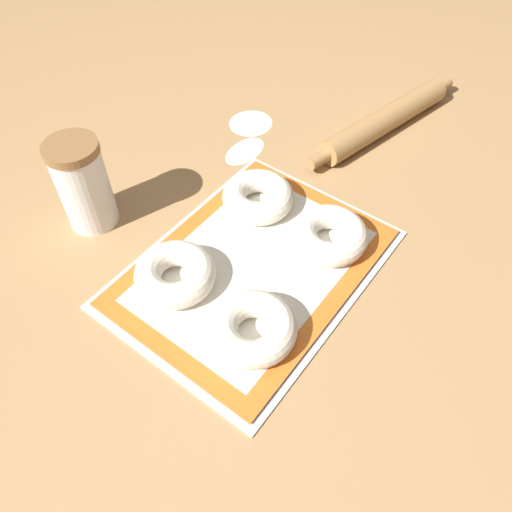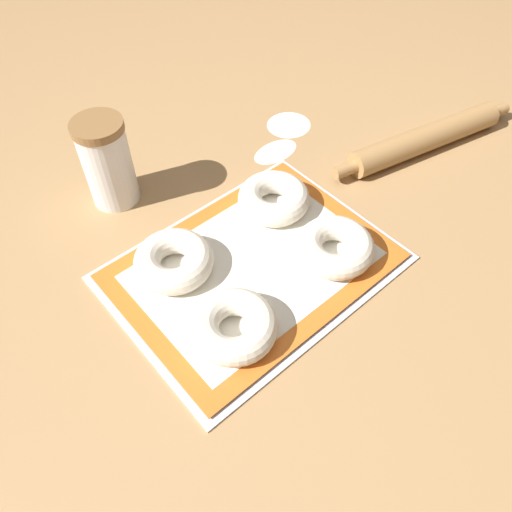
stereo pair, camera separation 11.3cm
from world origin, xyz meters
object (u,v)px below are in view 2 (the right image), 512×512
(baking_tray, at_px, (256,267))
(bagel_front_left, at_px, (234,326))
(bagel_back_right, at_px, (274,198))
(flour_canister, at_px, (107,162))
(bagel_back_left, at_px, (174,261))
(bagel_front_right, at_px, (335,247))
(rolling_pin, at_px, (426,139))

(baking_tray, bearing_deg, bagel_front_left, -144.80)
(bagel_back_right, relative_size, flour_canister, 0.77)
(flour_canister, bearing_deg, bagel_back_left, -95.54)
(bagel_back_left, bearing_deg, flour_canister, 84.46)
(bagel_front_left, xyz_separation_m, flour_canister, (0.03, 0.41, 0.06))
(bagel_front_right, height_order, flour_canister, flour_canister)
(bagel_back_right, height_order, rolling_pin, same)
(bagel_front_left, distance_m, bagel_back_right, 0.29)
(bagel_front_right, bearing_deg, bagel_front_left, -178.24)
(bagel_back_left, distance_m, flour_canister, 0.24)
(bagel_front_left, distance_m, bagel_back_left, 0.17)
(baking_tray, xyz_separation_m, rolling_pin, (0.50, 0.01, 0.02))
(bagel_front_right, bearing_deg, flour_canister, 117.74)
(baking_tray, xyz_separation_m, flour_canister, (-0.09, 0.32, 0.09))
(bagel_front_left, distance_m, flour_canister, 0.41)
(bagel_back_right, bearing_deg, flour_canister, 131.83)
(bagel_front_left, bearing_deg, baking_tray, 35.20)
(bagel_front_right, xyz_separation_m, bagel_back_right, (0.00, 0.16, 0.00))
(bagel_back_right, bearing_deg, bagel_front_right, -90.64)
(bagel_back_left, distance_m, rolling_pin, 0.62)
(baking_tray, height_order, bagel_back_left, bagel_back_left)
(baking_tray, distance_m, rolling_pin, 0.50)
(baking_tray, height_order, rolling_pin, rolling_pin)
(bagel_front_right, bearing_deg, bagel_back_right, 89.36)
(bagel_back_right, relative_size, rolling_pin, 0.29)
(bagel_front_right, height_order, bagel_back_left, same)
(bagel_front_right, distance_m, rolling_pin, 0.39)
(bagel_front_left, xyz_separation_m, bagel_front_right, (0.24, 0.01, 0.00))
(baking_tray, height_order, bagel_front_left, bagel_front_left)
(bagel_back_right, xyz_separation_m, flour_canister, (-0.21, 0.24, 0.06))
(rolling_pin, bearing_deg, bagel_front_right, -167.20)
(baking_tray, distance_m, bagel_back_left, 0.15)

